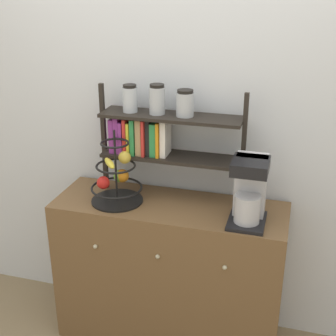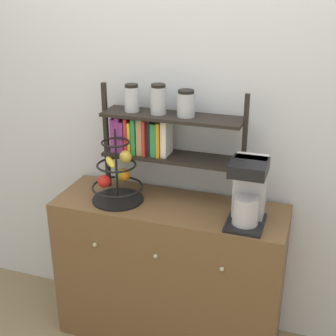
% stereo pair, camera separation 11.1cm
% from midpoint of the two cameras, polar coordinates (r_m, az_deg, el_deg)
% --- Properties ---
extents(wall_back, '(7.00, 0.05, 2.60)m').
position_cam_midpoint_polar(wall_back, '(2.68, 3.20, 5.77)').
color(wall_back, silver).
rests_on(wall_back, ground_plane).
extents(sideboard, '(1.30, 0.46, 0.89)m').
position_cam_midpoint_polar(sideboard, '(2.82, 1.31, -12.59)').
color(sideboard, brown).
rests_on(sideboard, ground_plane).
extents(coffee_maker, '(0.19, 0.24, 0.35)m').
position_cam_midpoint_polar(coffee_maker, '(2.38, 11.08, -2.81)').
color(coffee_maker, black).
rests_on(coffee_maker, sideboard).
extents(fruit_stand, '(0.29, 0.29, 0.42)m').
position_cam_midpoint_polar(fruit_stand, '(2.61, -4.98, -1.14)').
color(fruit_stand, black).
rests_on(fruit_stand, sideboard).
extents(shelf_hutch, '(0.82, 0.20, 0.64)m').
position_cam_midpoint_polar(shelf_hutch, '(2.59, -0.28, 4.71)').
color(shelf_hutch, black).
rests_on(shelf_hutch, sideboard).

